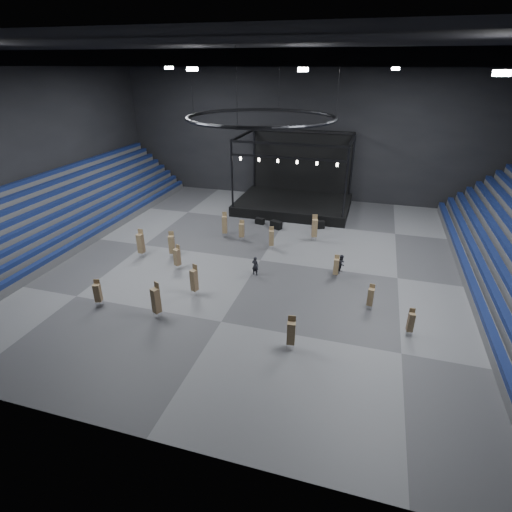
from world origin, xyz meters
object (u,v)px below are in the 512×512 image
(stage, at_px, (295,197))
(chair_stack_0, at_px, (271,238))
(chair_stack_3, at_px, (315,228))
(crew_member, at_px, (342,264))
(chair_stack_5, at_px, (194,280))
(chair_stack_12, at_px, (336,266))
(chair_stack_9, at_px, (242,230))
(chair_stack_1, at_px, (371,296))
(chair_stack_6, at_px, (172,244))
(chair_stack_11, at_px, (141,243))
(chair_stack_4, at_px, (225,224))
(chair_stack_10, at_px, (291,332))
(chair_stack_8, at_px, (98,292))
(man_center, at_px, (255,266))
(chair_stack_7, at_px, (177,257))
(chair_stack_2, at_px, (411,322))
(flight_case_mid, at_px, (276,225))
(chair_stack_13, at_px, (156,300))
(flight_case_right, at_px, (319,225))
(flight_case_left, at_px, (260,221))

(stage, xyz_separation_m, chair_stack_0, (0.33, -13.36, -0.23))
(chair_stack_3, relative_size, crew_member, 1.66)
(chair_stack_5, distance_m, chair_stack_12, 12.24)
(chair_stack_5, bearing_deg, chair_stack_9, 107.61)
(chair_stack_1, relative_size, chair_stack_6, 0.80)
(chair_stack_6, distance_m, chair_stack_11, 2.97)
(stage, bearing_deg, chair_stack_4, -114.35)
(chair_stack_1, xyz_separation_m, chair_stack_10, (-4.81, -6.32, 0.19))
(chair_stack_8, relative_size, man_center, 1.25)
(chair_stack_9, bearing_deg, man_center, -71.21)
(chair_stack_3, height_order, chair_stack_12, chair_stack_3)
(chair_stack_3, distance_m, chair_stack_6, 14.78)
(chair_stack_7, bearing_deg, chair_stack_12, 31.00)
(chair_stack_6, distance_m, chair_stack_7, 2.72)
(chair_stack_8, bearing_deg, chair_stack_2, -10.31)
(chair_stack_5, bearing_deg, chair_stack_7, 150.94)
(flight_case_mid, bearing_deg, crew_member, -46.69)
(flight_case_mid, height_order, chair_stack_6, chair_stack_6)
(chair_stack_1, bearing_deg, stage, 123.43)
(chair_stack_13, bearing_deg, chair_stack_0, 94.27)
(chair_stack_4, distance_m, chair_stack_10, 19.73)
(chair_stack_8, distance_m, chair_stack_11, 8.73)
(flight_case_right, bearing_deg, chair_stack_10, -86.48)
(chair_stack_2, bearing_deg, chair_stack_7, 159.16)
(chair_stack_7, xyz_separation_m, chair_stack_10, (12.21, -8.17, 0.05))
(chair_stack_1, xyz_separation_m, chair_stack_7, (-17.02, 1.85, 0.14))
(flight_case_mid, height_order, chair_stack_7, chair_stack_7)
(man_center, bearing_deg, flight_case_mid, -73.80)
(flight_case_right, bearing_deg, chair_stack_6, -137.62)
(stage, bearing_deg, chair_stack_0, -88.57)
(chair_stack_10, distance_m, crew_member, 11.92)
(chair_stack_0, distance_m, chair_stack_11, 12.75)
(chair_stack_4, relative_size, chair_stack_11, 0.98)
(chair_stack_6, bearing_deg, chair_stack_12, -15.63)
(chair_stack_10, xyz_separation_m, man_center, (-5.12, 9.09, -0.40))
(chair_stack_4, bearing_deg, stage, 52.87)
(chair_stack_1, height_order, chair_stack_4, chair_stack_4)
(chair_stack_13, bearing_deg, chair_stack_4, 116.08)
(chair_stack_4, distance_m, man_center, 9.36)
(flight_case_right, bearing_deg, chair_stack_3, -89.79)
(chair_stack_4, bearing_deg, chair_stack_5, -93.89)
(chair_stack_1, bearing_deg, chair_stack_13, -151.46)
(stage, height_order, chair_stack_0, stage)
(flight_case_mid, relative_size, chair_stack_11, 0.47)
(chair_stack_5, xyz_separation_m, chair_stack_6, (-4.98, 5.83, -0.01))
(flight_case_mid, height_order, man_center, man_center)
(chair_stack_1, xyz_separation_m, chair_stack_9, (-13.48, 9.73, 0.10))
(flight_case_right, distance_m, chair_stack_10, 21.81)
(flight_case_left, relative_size, flight_case_right, 0.84)
(flight_case_mid, distance_m, chair_stack_6, 12.76)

